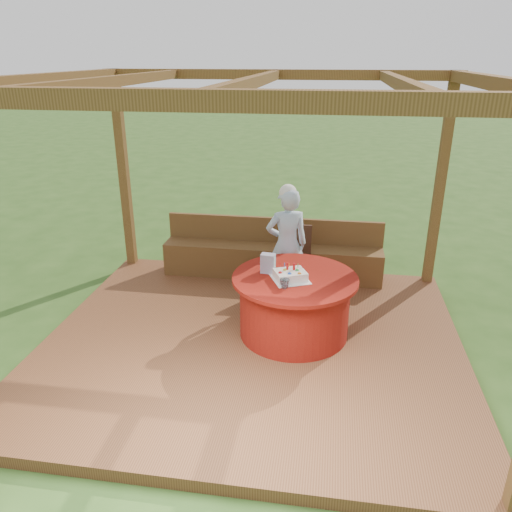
{
  "coord_description": "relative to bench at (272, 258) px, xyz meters",
  "views": [
    {
      "loc": [
        0.76,
        -4.66,
        3.01
      ],
      "look_at": [
        0.0,
        0.25,
        1.0
      ],
      "focal_mm": 35.0,
      "sensor_mm": 36.0,
      "label": 1
    }
  ],
  "objects": [
    {
      "name": "elderly_woman",
      "position": [
        0.26,
        -0.66,
        0.48
      ],
      "size": [
        0.61,
        0.49,
        1.48
      ],
      "color": "#8BB0CF",
      "rests_on": "deck"
    },
    {
      "name": "ground",
      "position": [
        0.0,
        -1.72,
        -0.38
      ],
      "size": [
        60.0,
        60.0,
        0.0
      ],
      "primitive_type": "plane",
      "color": "#2B4E1A",
      "rests_on": "ground"
    },
    {
      "name": "bench",
      "position": [
        0.0,
        0.0,
        0.0
      ],
      "size": [
        3.0,
        0.42,
        0.8
      ],
      "color": "brown",
      "rests_on": "deck"
    },
    {
      "name": "birthday_cake",
      "position": [
        0.38,
        -1.6,
        0.47
      ],
      "size": [
        0.47,
        0.47,
        0.17
      ],
      "color": "white",
      "rests_on": "table"
    },
    {
      "name": "deck",
      "position": [
        0.0,
        -1.72,
        -0.32
      ],
      "size": [
        4.5,
        4.0,
        0.12
      ],
      "primitive_type": "cube",
      "color": "brown",
      "rests_on": "ground"
    },
    {
      "name": "drinking_glass",
      "position": [
        0.35,
        -1.81,
        0.47
      ],
      "size": [
        0.12,
        0.12,
        0.09
      ],
      "primitive_type": "imported",
      "rotation": [
        0.0,
        0.0,
        0.23
      ],
      "color": "white",
      "rests_on": "table"
    },
    {
      "name": "table",
      "position": [
        0.43,
        -1.52,
        0.08
      ],
      "size": [
        1.35,
        1.35,
        0.69
      ],
      "color": "maroon",
      "rests_on": "deck"
    },
    {
      "name": "gift_bag",
      "position": [
        0.13,
        -1.45,
        0.53
      ],
      "size": [
        0.16,
        0.11,
        0.21
      ],
      "primitive_type": "cube",
      "rotation": [
        0.0,
        0.0,
        -0.12
      ],
      "color": "#C07CB1",
      "rests_on": "table"
    },
    {
      "name": "pergola",
      "position": [
        0.0,
        -1.72,
        2.02
      ],
      "size": [
        4.5,
        4.0,
        2.72
      ],
      "color": "brown",
      "rests_on": "deck"
    },
    {
      "name": "chair",
      "position": [
        0.35,
        -0.35,
        0.19
      ],
      "size": [
        0.41,
        0.41,
        0.85
      ],
      "color": "#381E11",
      "rests_on": "deck"
    }
  ]
}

